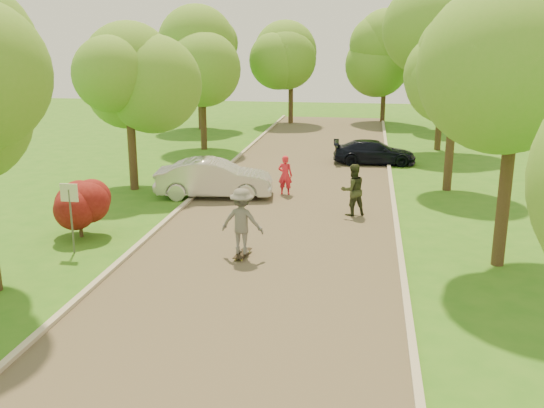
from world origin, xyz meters
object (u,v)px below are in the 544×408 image
Objects in this scene: skateboarder at (242,221)px; person_olive at (353,190)px; dark_sedan at (374,152)px; street_sign at (70,204)px; longboard at (242,253)px; person_striped at (285,175)px; silver_sedan at (214,178)px.

person_olive is at bearing -115.35° from skateboarder.
dark_sedan is 15.29m from skateboarder.
street_sign is 17.75m from dark_sedan.
longboard is (5.16, 0.45, -1.45)m from street_sign.
skateboarder is at bearing 95.16° from person_striped.
skateboarder is at bearing 4.95° from street_sign.
skateboarder is at bearing 161.68° from dark_sedan.
dark_sedan is 2.20× the size of person_olive.
longboard is 0.53× the size of skateboarder.
street_sign is 1.31× the size of person_striped.
longboard is at bearing 95.16° from person_striped.
person_olive reaches higher than dark_sedan.
person_olive reaches higher than silver_sedan.
skateboarder is (0.00, -0.00, 1.02)m from longboard.
street_sign is 1.09× the size of skateboarder.
street_sign is 0.46× the size of silver_sedan.
person_olive is (2.88, -2.66, 0.14)m from person_striped.
person_olive reaches higher than longboard.
person_striped reaches higher than silver_sedan.
longboard is at bearing 30.22° from person_olive.
person_striped is 0.86× the size of person_olive.
street_sign is at bearing 11.48° from longboard.
silver_sedan is (2.57, 7.26, -0.78)m from street_sign.
street_sign is at bearing 63.25° from person_striped.
skateboarder is 7.67m from person_striped.
street_sign is at bearing 5.45° from person_olive.
skateboarder is (5.16, 0.45, -0.44)m from street_sign.
dark_sedan reaches higher than longboard.
dark_sedan is 15.29m from longboard.
dark_sedan is at bearing -110.64° from person_striped.
longboard is at bearing -76.34° from skateboarder.
silver_sedan is at bearing -62.61° from longboard.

